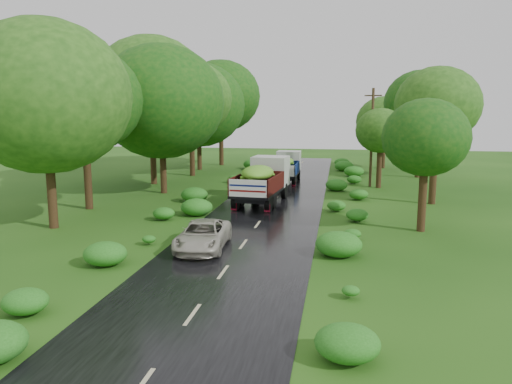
% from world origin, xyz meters
% --- Properties ---
extents(ground, '(120.00, 120.00, 0.00)m').
position_xyz_m(ground, '(0.00, 0.00, 0.00)').
color(ground, '#18410E').
rests_on(ground, ground).
extents(road, '(6.50, 80.00, 0.02)m').
position_xyz_m(road, '(0.00, 5.00, 0.01)').
color(road, black).
rests_on(road, ground).
extents(road_lines, '(0.12, 69.60, 0.00)m').
position_xyz_m(road_lines, '(0.00, 6.00, 0.02)').
color(road_lines, '#BFB78C').
rests_on(road_lines, road).
extents(truck_near, '(3.03, 7.03, 2.87)m').
position_xyz_m(truck_near, '(-0.67, 14.33, 1.63)').
color(truck_near, black).
rests_on(truck_near, ground).
extents(truck_far, '(2.13, 5.86, 2.46)m').
position_xyz_m(truck_far, '(-0.19, 24.26, 1.39)').
color(truck_far, black).
rests_on(truck_far, ground).
extents(car, '(2.27, 4.46, 1.21)m').
position_xyz_m(car, '(-1.60, 2.97, 0.62)').
color(car, '#B5B0A0').
rests_on(car, road).
extents(utility_pole, '(1.30, 0.54, 7.71)m').
position_xyz_m(utility_pole, '(6.67, 22.59, 3.97)').
color(utility_pole, '#382616').
rests_on(utility_pole, ground).
extents(trees_left, '(6.68, 34.44, 9.63)m').
position_xyz_m(trees_left, '(-9.73, 21.56, 6.89)').
color(trees_left, black).
rests_on(trees_left, ground).
extents(trees_right, '(7.10, 30.94, 8.23)m').
position_xyz_m(trees_right, '(9.50, 23.75, 5.50)').
color(trees_right, black).
rests_on(trees_right, ground).
extents(shrubs, '(11.90, 44.00, 0.70)m').
position_xyz_m(shrubs, '(0.00, 14.00, 0.35)').
color(shrubs, '#206517').
rests_on(shrubs, ground).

